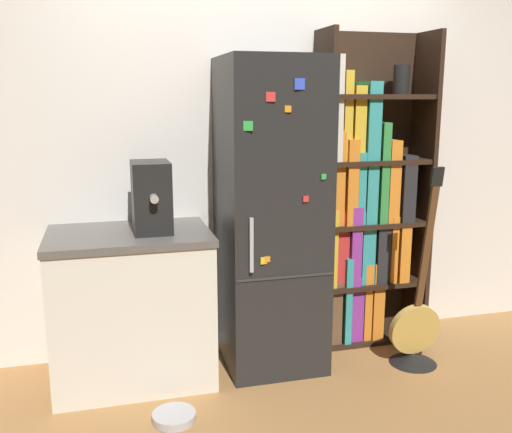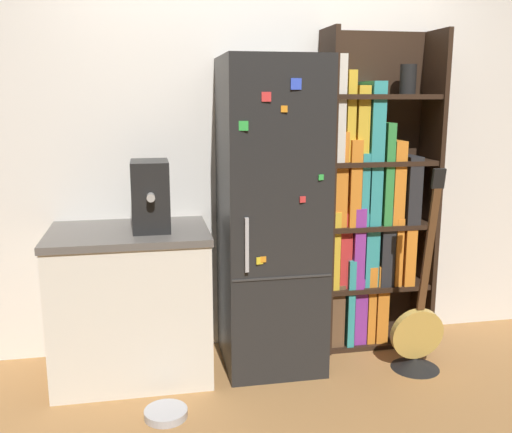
% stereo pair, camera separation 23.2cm
% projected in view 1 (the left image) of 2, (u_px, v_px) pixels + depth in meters
% --- Properties ---
extents(ground_plane, '(16.00, 16.00, 0.00)m').
position_uv_depth(ground_plane, '(276.00, 369.00, 3.43)').
color(ground_plane, '#A87542').
extents(wall_back, '(8.00, 0.05, 2.60)m').
position_uv_depth(wall_back, '(256.00, 147.00, 3.62)').
color(wall_back, white).
rests_on(wall_back, ground_plane).
extents(refrigerator, '(0.57, 0.64, 1.84)m').
position_uv_depth(refrigerator, '(270.00, 216.00, 3.38)').
color(refrigerator, black).
rests_on(refrigerator, ground_plane).
extents(bookshelf, '(0.72, 0.33, 2.01)m').
position_uv_depth(bookshelf, '(363.00, 208.00, 3.71)').
color(bookshelf, black).
rests_on(bookshelf, ground_plane).
extents(kitchen_counter, '(0.90, 0.64, 0.87)m').
position_uv_depth(kitchen_counter, '(132.00, 306.00, 3.26)').
color(kitchen_counter, silver).
rests_on(kitchen_counter, ground_plane).
extents(espresso_machine, '(0.21, 0.34, 0.39)m').
position_uv_depth(espresso_machine, '(151.00, 197.00, 3.15)').
color(espresso_machine, black).
rests_on(espresso_machine, kitchen_counter).
extents(guitar, '(0.32, 0.30, 1.23)m').
position_uv_depth(guitar, '(415.00, 337.00, 3.48)').
color(guitar, black).
rests_on(guitar, ground_plane).
extents(pet_bowl, '(0.22, 0.22, 0.04)m').
position_uv_depth(pet_bowl, '(174.00, 416.00, 2.89)').
color(pet_bowl, '#B7B7BC').
rests_on(pet_bowl, ground_plane).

